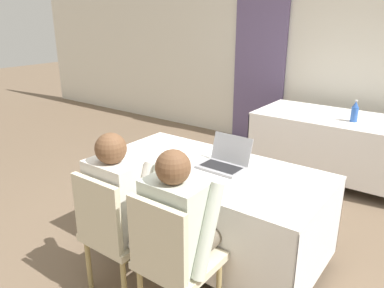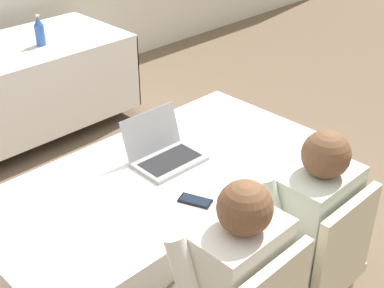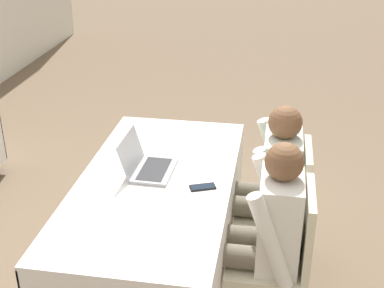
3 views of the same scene
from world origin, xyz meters
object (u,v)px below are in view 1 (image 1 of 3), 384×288
object	(u,v)px
chair_near_left	(114,229)
chair_near_right	(172,257)
laptop	(224,162)
person_white_shirt	(182,226)
person_checkered_shirt	(124,202)
cell_phone	(181,178)
water_bottle	(355,112)

from	to	relation	value
chair_near_left	chair_near_right	world-z (taller)	same
laptop	person_white_shirt	world-z (taller)	person_white_shirt
person_checkered_shirt	person_white_shirt	bearing A→B (deg)	-180.00
cell_phone	person_white_shirt	distance (m)	0.48
person_checkered_shirt	person_white_shirt	size ratio (longest dim) A/B	1.00
chair_near_right	person_checkered_shirt	bearing A→B (deg)	-11.64
laptop	person_checkered_shirt	bearing A→B (deg)	-113.77
laptop	cell_phone	size ratio (longest dim) A/B	2.12
person_checkered_shirt	person_white_shirt	xyz separation A→B (m)	(0.50, 0.00, 0.00)
chair_near_left	person_checkered_shirt	size ratio (longest dim) A/B	0.78
laptop	chair_near_left	bearing A→B (deg)	-110.96
chair_near_right	chair_near_left	bearing A→B (deg)	0.00
chair_near_left	person_white_shirt	size ratio (longest dim) A/B	0.78
chair_near_left	water_bottle	bearing A→B (deg)	-106.04
cell_phone	person_checkered_shirt	world-z (taller)	person_checkered_shirt
chair_near_right	person_white_shirt	size ratio (longest dim) A/B	0.78
laptop	chair_near_left	distance (m)	0.94
water_bottle	person_checkered_shirt	world-z (taller)	person_checkered_shirt
person_checkered_shirt	water_bottle	bearing A→B (deg)	-106.64
chair_near_left	person_white_shirt	world-z (taller)	person_white_shirt
laptop	chair_near_right	xyz separation A→B (m)	(0.16, -0.82, -0.30)
water_bottle	person_white_shirt	world-z (taller)	person_white_shirt
laptop	water_bottle	bearing A→B (deg)	78.25
cell_phone	person_white_shirt	bearing A→B (deg)	-72.78
water_bottle	person_white_shirt	bearing A→B (deg)	-96.23
laptop	person_white_shirt	distance (m)	0.75
cell_phone	person_white_shirt	size ratio (longest dim) A/B	0.14
water_bottle	chair_near_left	world-z (taller)	water_bottle
chair_near_left	chair_near_right	size ratio (longest dim) A/B	1.00
laptop	chair_near_right	bearing A→B (deg)	-77.59
laptop	water_bottle	xyz separation A→B (m)	(0.45, 1.91, 0.06)
cell_phone	person_checkered_shirt	size ratio (longest dim) A/B	0.14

